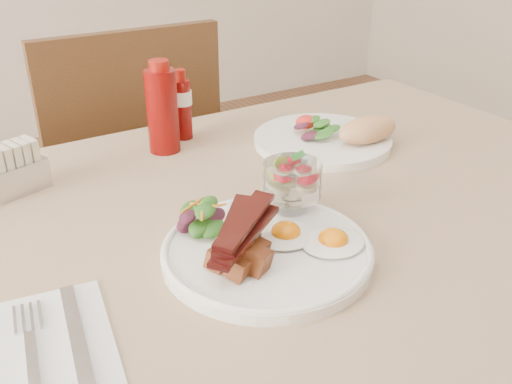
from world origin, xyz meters
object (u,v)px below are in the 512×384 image
object	(u,v)px
chair_far	(127,182)
second_plate	(333,136)
ketchup_bottle	(162,110)
sugar_caddy	(16,171)
main_plate	(267,252)
hot_sauce_bottle	(182,106)
fruit_cup	(292,180)
table	(266,261)

from	to	relation	value
chair_far	second_plate	xyz separation A→B (m)	(0.25, -0.51, 0.25)
ketchup_bottle	sugar_caddy	size ratio (longest dim) A/B	1.69
chair_far	ketchup_bottle	distance (m)	0.47
main_plate	hot_sauce_bottle	distance (m)	0.46
chair_far	fruit_cup	size ratio (longest dim) A/B	10.64
table	ketchup_bottle	distance (m)	0.35
table	sugar_caddy	size ratio (longest dim) A/B	13.09
main_plate	second_plate	world-z (taller)	second_plate
table	sugar_caddy	xyz separation A→B (m)	(-0.30, 0.27, 0.13)
table	ketchup_bottle	xyz separation A→B (m)	(-0.03, 0.30, 0.17)
fruit_cup	hot_sauce_bottle	size ratio (longest dim) A/B	0.63
table	fruit_cup	size ratio (longest dim) A/B	15.21
main_plate	ketchup_bottle	bearing A→B (deg)	85.52
main_plate	hot_sauce_bottle	bearing A→B (deg)	78.63
main_plate	sugar_caddy	distance (m)	0.44
table	second_plate	xyz separation A→B (m)	(0.25, 0.16, 0.11)
second_plate	sugar_caddy	bearing A→B (deg)	168.34
fruit_cup	ketchup_bottle	size ratio (longest dim) A/B	0.51
second_plate	sugar_caddy	size ratio (longest dim) A/B	2.61
fruit_cup	sugar_caddy	world-z (taller)	fruit_cup
chair_far	hot_sauce_bottle	bearing A→B (deg)	-85.45
table	fruit_cup	distance (m)	0.16
chair_far	fruit_cup	world-z (taller)	chair_far
chair_far	sugar_caddy	world-z (taller)	chair_far
hot_sauce_bottle	sugar_caddy	world-z (taller)	hot_sauce_bottle
sugar_caddy	main_plate	bearing A→B (deg)	-75.01
ketchup_bottle	table	bearing A→B (deg)	-83.93
fruit_cup	sugar_caddy	xyz separation A→B (m)	(-0.32, 0.31, -0.03)
main_plate	fruit_cup	world-z (taller)	fruit_cup
table	hot_sauce_bottle	xyz separation A→B (m)	(0.03, 0.34, 0.16)
table	second_plate	distance (m)	0.32
main_plate	fruit_cup	distance (m)	0.12
chair_far	ketchup_bottle	bearing A→B (deg)	-95.16
fruit_cup	second_plate	size ratio (longest dim) A/B	0.33
sugar_caddy	ketchup_bottle	bearing A→B (deg)	-10.85
ketchup_bottle	main_plate	bearing A→B (deg)	-94.48
second_plate	table	bearing A→B (deg)	-147.93
sugar_caddy	chair_far	bearing A→B (deg)	34.69
table	chair_far	size ratio (longest dim) A/B	1.43
second_plate	hot_sauce_bottle	distance (m)	0.30
ketchup_bottle	sugar_caddy	bearing A→B (deg)	-173.33
main_plate	fruit_cup	xyz separation A→B (m)	(0.09, 0.07, 0.06)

